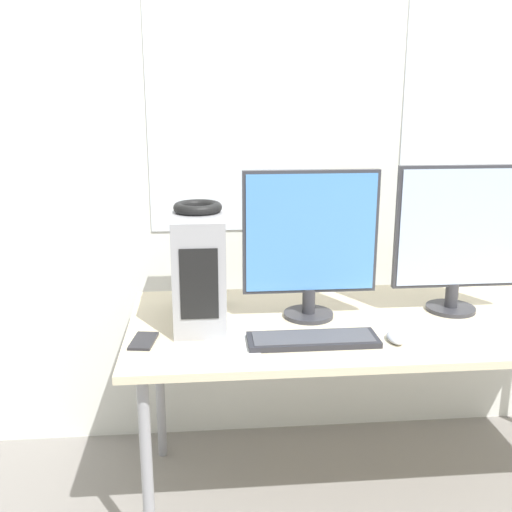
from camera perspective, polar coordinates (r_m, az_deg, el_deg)
The scene contains 10 objects.
wall_back at distance 2.73m, azimuth 9.85°, elevation 10.15°, with size 8.00×0.07×2.70m.
desk at distance 2.37m, azimuth 12.45°, elevation -6.92°, with size 1.97×0.81×0.75m.
pc_tower at distance 2.24m, azimuth -5.43°, elevation -1.04°, with size 0.19×0.43×0.41m.
headphones at distance 2.19m, azimuth -5.57°, elevation 4.64°, with size 0.18×0.18×0.04m.
monitor_main at distance 2.24m, azimuth 5.19°, elevation 1.49°, with size 0.51×0.19×0.56m.
monitor_right_near at distance 2.42m, azimuth 18.62°, elevation 1.88°, with size 0.49×0.19×0.57m.
keyboard at distance 2.09m, azimuth 5.44°, elevation -7.93°, with size 0.45×0.15×0.02m.
mouse at distance 2.14m, azimuth 13.11°, elevation -7.61°, with size 0.05×0.11×0.03m.
cell_phone at distance 2.12m, azimuth -10.66°, elevation -7.95°, with size 0.10×0.16×0.01m.
paper_sheet_left at distance 2.03m, azimuth -2.43°, elevation -8.88°, with size 0.29×0.35×0.00m.
Camera 1 is at (-0.70, -1.68, 1.58)m, focal length 42.00 mm.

